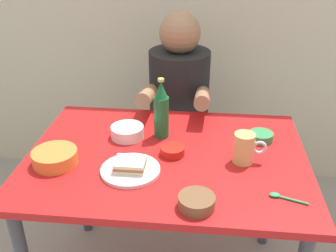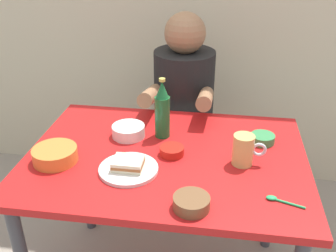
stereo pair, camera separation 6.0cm
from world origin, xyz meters
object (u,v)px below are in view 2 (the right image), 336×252
Objects in this scene: plate_orange at (129,169)px; dip_bowl_green at (263,138)px; beer_mug at (244,150)px; stool at (182,155)px; dining_table at (166,174)px; sandwich at (128,163)px; person_seated at (183,89)px; beer_bottle at (162,111)px.

dip_bowl_green is at bearing 29.84° from plate_orange.
plate_orange is 1.75× the size of beer_mug.
stool is at bearing 81.31° from plate_orange.
stool is 0.74m from dip_bowl_green.
plate_orange is at bearing -150.16° from dip_bowl_green.
dining_table is 2.44× the size of stool.
sandwich reaches higher than dining_table.
sandwich is at bearing -98.82° from person_seated.
plate_orange is 2.00× the size of sandwich.
beer_bottle is (0.08, 0.28, 0.09)m from sandwich.
plate_orange is 0.44m from beer_mug.
person_seated reaches higher than dining_table.
dip_bowl_green reaches higher than dining_table.
dip_bowl_green is (0.39, -0.47, -0.01)m from person_seated.
beer_bottle is 0.43m from dip_bowl_green.
stool is 0.42m from person_seated.
dining_table is 10.00× the size of sandwich.
plate_orange is at bearing -164.94° from beer_mug.
beer_mug is (0.30, -0.64, 0.03)m from person_seated.
plate_orange is 0.58m from dip_bowl_green.
person_seated is 3.27× the size of plate_orange.
dip_bowl_green is at bearing 29.84° from sandwich.
beer_bottle is at bearing -94.21° from stool.
plate_orange reaches higher than dining_table.
sandwich is 0.58m from dip_bowl_green.
stool is 1.72× the size of beer_bottle.
beer_mug is at bearing -64.90° from person_seated.
beer_bottle reaches higher than beer_mug.
beer_bottle reaches higher than dining_table.
sandwich is 0.42× the size of beer_bottle.
stool is at bearing 85.79° from beer_bottle.
beer_mug reaches higher than stool.
beer_mug is (0.42, 0.11, 0.03)m from sandwich.
sandwich is at bearing -150.16° from dip_bowl_green.
person_seated is 0.76m from plate_orange.
sandwich is (0.00, 0.00, 0.02)m from plate_orange.
plate_orange is at bearing 0.00° from sandwich.
beer_bottle is (-0.04, -0.47, 0.09)m from person_seated.
dining_table is at bearing 48.55° from sandwich.
beer_bottle is (-0.34, 0.17, 0.06)m from beer_mug.
plate_orange is at bearing -98.82° from person_seated.
beer_bottle is at bearing 73.89° from plate_orange.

